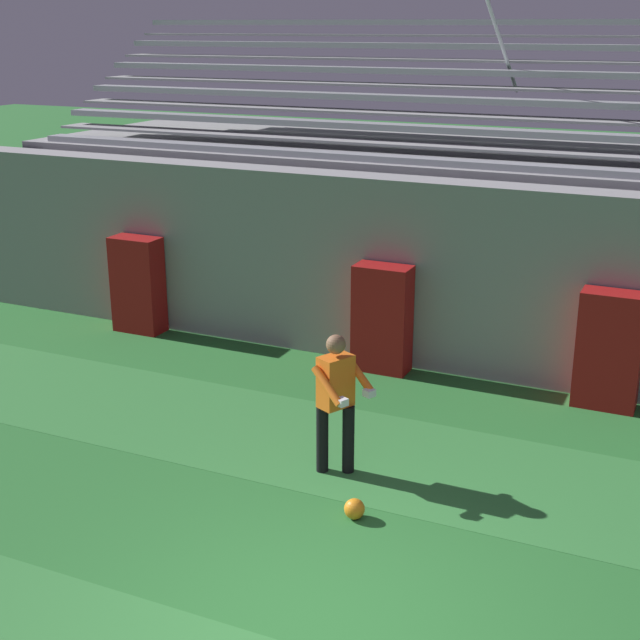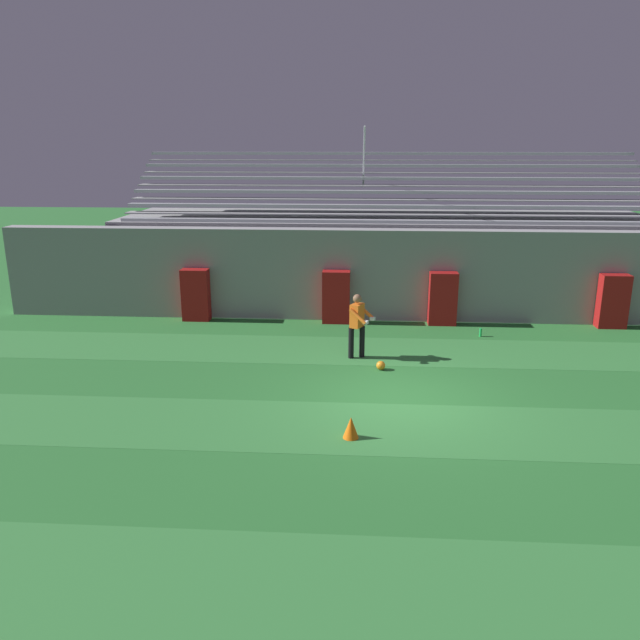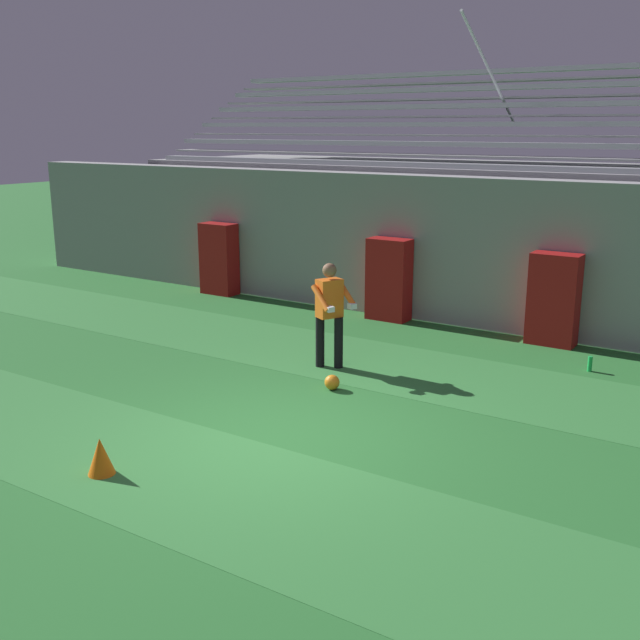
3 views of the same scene
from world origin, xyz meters
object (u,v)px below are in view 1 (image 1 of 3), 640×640
(padding_pillar_gate_left, at_px, (382,319))
(soccer_ball, at_px, (354,509))
(padding_pillar_far_left, at_px, (138,285))
(goalkeeper, at_px, (337,395))
(padding_pillar_gate_right, at_px, (609,350))

(padding_pillar_gate_left, relative_size, soccer_ball, 7.30)
(padding_pillar_far_left, relative_size, goalkeeper, 0.96)
(soccer_ball, bearing_deg, padding_pillar_gate_right, 64.30)
(padding_pillar_gate_left, relative_size, padding_pillar_gate_right, 1.00)
(padding_pillar_gate_right, bearing_deg, goalkeeper, -128.35)
(padding_pillar_gate_right, relative_size, padding_pillar_far_left, 1.00)
(padding_pillar_gate_left, bearing_deg, goalkeeper, -78.26)
(padding_pillar_gate_left, height_order, padding_pillar_far_left, same)
(padding_pillar_gate_right, height_order, soccer_ball, padding_pillar_gate_right)
(goalkeeper, height_order, soccer_ball, goalkeeper)
(padding_pillar_gate_left, bearing_deg, soccer_ball, -72.93)
(padding_pillar_gate_left, xyz_separation_m, padding_pillar_gate_right, (3.22, 0.00, 0.00))
(padding_pillar_far_left, xyz_separation_m, soccer_ball, (5.59, -4.08, -0.69))
(padding_pillar_gate_right, height_order, goalkeeper, goalkeeper)
(soccer_ball, bearing_deg, padding_pillar_gate_left, 107.07)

